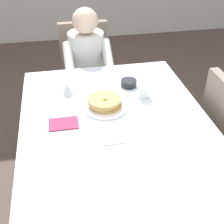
{
  "coord_description": "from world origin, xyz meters",
  "views": [
    {
      "loc": [
        -0.29,
        -1.33,
        1.78
      ],
      "look_at": [
        -0.02,
        0.05,
        0.79
      ],
      "focal_mm": 47.74,
      "sensor_mm": 36.0,
      "label": 1
    }
  ],
  "objects_px": {
    "cup_coffee": "(144,91)",
    "bowl_butter": "(129,83)",
    "syrup_pitcher": "(67,90)",
    "fork_left_of_plate": "(75,112)",
    "diner_person": "(87,61)",
    "chair_diner": "(86,68)",
    "dining_table_main": "(117,136)",
    "breakfast_stack": "(105,102)",
    "spoon_near_edge": "(115,143)",
    "plate_breakfast": "(105,106)",
    "knife_right_of_plate": "(136,106)"
  },
  "relations": [
    {
      "from": "cup_coffee",
      "to": "bowl_butter",
      "type": "bearing_deg",
      "value": 112.92
    },
    {
      "from": "cup_coffee",
      "to": "syrup_pitcher",
      "type": "bearing_deg",
      "value": 166.64
    },
    {
      "from": "bowl_butter",
      "to": "fork_left_of_plate",
      "type": "distance_m",
      "value": 0.47
    },
    {
      "from": "diner_person",
      "to": "chair_diner",
      "type": "bearing_deg",
      "value": -90.0
    },
    {
      "from": "dining_table_main",
      "to": "cup_coffee",
      "type": "xyz_separation_m",
      "value": [
        0.23,
        0.26,
        0.13
      ]
    },
    {
      "from": "breakfast_stack",
      "to": "cup_coffee",
      "type": "height_order",
      "value": "cup_coffee"
    },
    {
      "from": "diner_person",
      "to": "spoon_near_edge",
      "type": "distance_m",
      "value": 1.18
    },
    {
      "from": "bowl_butter",
      "to": "syrup_pitcher",
      "type": "relative_size",
      "value": 1.38
    },
    {
      "from": "breakfast_stack",
      "to": "fork_left_of_plate",
      "type": "relative_size",
      "value": 1.16
    },
    {
      "from": "diner_person",
      "to": "syrup_pitcher",
      "type": "height_order",
      "value": "diner_person"
    },
    {
      "from": "diner_person",
      "to": "spoon_near_edge",
      "type": "height_order",
      "value": "diner_person"
    },
    {
      "from": "dining_table_main",
      "to": "plate_breakfast",
      "type": "xyz_separation_m",
      "value": [
        -0.04,
        0.18,
        0.1
      ]
    },
    {
      "from": "syrup_pitcher",
      "to": "spoon_near_edge",
      "type": "xyz_separation_m",
      "value": [
        0.21,
        -0.55,
        -0.04
      ]
    },
    {
      "from": "syrup_pitcher",
      "to": "spoon_near_edge",
      "type": "height_order",
      "value": "syrup_pitcher"
    },
    {
      "from": "breakfast_stack",
      "to": "plate_breakfast",
      "type": "bearing_deg",
      "value": -57.96
    },
    {
      "from": "dining_table_main",
      "to": "syrup_pitcher",
      "type": "relative_size",
      "value": 19.05
    },
    {
      "from": "dining_table_main",
      "to": "chair_diner",
      "type": "relative_size",
      "value": 1.64
    },
    {
      "from": "breakfast_stack",
      "to": "bowl_butter",
      "type": "bearing_deg",
      "value": 48.13
    },
    {
      "from": "dining_table_main",
      "to": "cup_coffee",
      "type": "height_order",
      "value": "cup_coffee"
    },
    {
      "from": "plate_breakfast",
      "to": "syrup_pitcher",
      "type": "distance_m",
      "value": 0.3
    },
    {
      "from": "breakfast_stack",
      "to": "syrup_pitcher",
      "type": "xyz_separation_m",
      "value": [
        -0.22,
        0.2,
        -0.0
      ]
    },
    {
      "from": "dining_table_main",
      "to": "syrup_pitcher",
      "type": "height_order",
      "value": "syrup_pitcher"
    },
    {
      "from": "breakfast_stack",
      "to": "knife_right_of_plate",
      "type": "bearing_deg",
      "value": -6.79
    },
    {
      "from": "diner_person",
      "to": "knife_right_of_plate",
      "type": "xyz_separation_m",
      "value": [
        0.2,
        -0.85,
        0.07
      ]
    },
    {
      "from": "chair_diner",
      "to": "cup_coffee",
      "type": "bearing_deg",
      "value": 107.41
    },
    {
      "from": "plate_breakfast",
      "to": "cup_coffee",
      "type": "distance_m",
      "value": 0.29
    },
    {
      "from": "cup_coffee",
      "to": "chair_diner",
      "type": "bearing_deg",
      "value": 107.41
    },
    {
      "from": "chair_diner",
      "to": "knife_right_of_plate",
      "type": "relative_size",
      "value": 4.65
    },
    {
      "from": "chair_diner",
      "to": "fork_left_of_plate",
      "type": "bearing_deg",
      "value": 80.06
    },
    {
      "from": "chair_diner",
      "to": "plate_breakfast",
      "type": "relative_size",
      "value": 3.32
    },
    {
      "from": "diner_person",
      "to": "cup_coffee",
      "type": "height_order",
      "value": "diner_person"
    },
    {
      "from": "chair_diner",
      "to": "bowl_butter",
      "type": "bearing_deg",
      "value": 106.25
    },
    {
      "from": "bowl_butter",
      "to": "dining_table_main",
      "type": "bearing_deg",
      "value": -112.02
    },
    {
      "from": "plate_breakfast",
      "to": "syrup_pitcher",
      "type": "xyz_separation_m",
      "value": [
        -0.22,
        0.2,
        0.03
      ]
    },
    {
      "from": "diner_person",
      "to": "bowl_butter",
      "type": "relative_size",
      "value": 10.18
    },
    {
      "from": "breakfast_stack",
      "to": "spoon_near_edge",
      "type": "xyz_separation_m",
      "value": [
        -0.01,
        -0.35,
        -0.04
      ]
    },
    {
      "from": "diner_person",
      "to": "breakfast_stack",
      "type": "height_order",
      "value": "diner_person"
    },
    {
      "from": "bowl_butter",
      "to": "fork_left_of_plate",
      "type": "xyz_separation_m",
      "value": [
        -0.4,
        -0.26,
        -0.02
      ]
    },
    {
      "from": "syrup_pitcher",
      "to": "fork_left_of_plate",
      "type": "distance_m",
      "value": 0.22
    },
    {
      "from": "bowl_butter",
      "to": "fork_left_of_plate",
      "type": "relative_size",
      "value": 0.61
    },
    {
      "from": "cup_coffee",
      "to": "spoon_near_edge",
      "type": "relative_size",
      "value": 0.75
    },
    {
      "from": "plate_breakfast",
      "to": "spoon_near_edge",
      "type": "relative_size",
      "value": 1.87
    },
    {
      "from": "breakfast_stack",
      "to": "syrup_pitcher",
      "type": "relative_size",
      "value": 2.61
    },
    {
      "from": "diner_person",
      "to": "cup_coffee",
      "type": "bearing_deg",
      "value": 110.75
    },
    {
      "from": "knife_right_of_plate",
      "to": "spoon_near_edge",
      "type": "xyz_separation_m",
      "value": [
        -0.2,
        -0.33,
        0.0
      ]
    },
    {
      "from": "chair_diner",
      "to": "cup_coffee",
      "type": "relative_size",
      "value": 8.23
    },
    {
      "from": "cup_coffee",
      "to": "fork_left_of_plate",
      "type": "height_order",
      "value": "cup_coffee"
    },
    {
      "from": "knife_right_of_plate",
      "to": "fork_left_of_plate",
      "type": "bearing_deg",
      "value": 94.04
    },
    {
      "from": "chair_diner",
      "to": "fork_left_of_plate",
      "type": "distance_m",
      "value": 1.05
    },
    {
      "from": "plate_breakfast",
      "to": "bowl_butter",
      "type": "distance_m",
      "value": 0.31
    }
  ]
}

